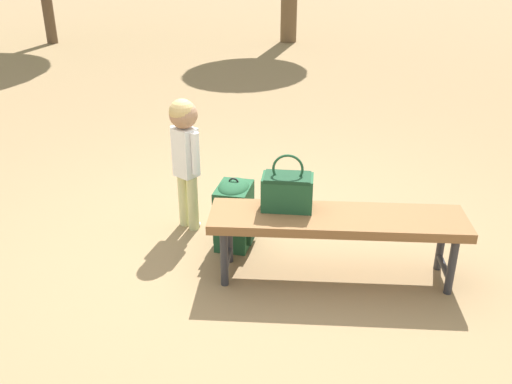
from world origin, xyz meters
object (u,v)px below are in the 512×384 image
at_px(park_bench, 337,223).
at_px(backpack_large, 234,212).
at_px(child_standing, 185,144).
at_px(handbag, 287,190).

height_order(park_bench, backpack_large, backpack_large).
xyz_separation_m(child_standing, backpack_large, (-0.41, 0.17, -0.41)).
distance_m(park_bench, handbag, 0.37).
bearing_deg(park_bench, handbag, -4.35).
bearing_deg(park_bench, backpack_large, -19.24).
xyz_separation_m(park_bench, backpack_large, (0.74, -0.26, -0.13)).
height_order(park_bench, handbag, handbag).
relative_size(handbag, backpack_large, 0.71).
height_order(park_bench, child_standing, child_standing).
xyz_separation_m(park_bench, handbag, (0.33, -0.02, 0.18)).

